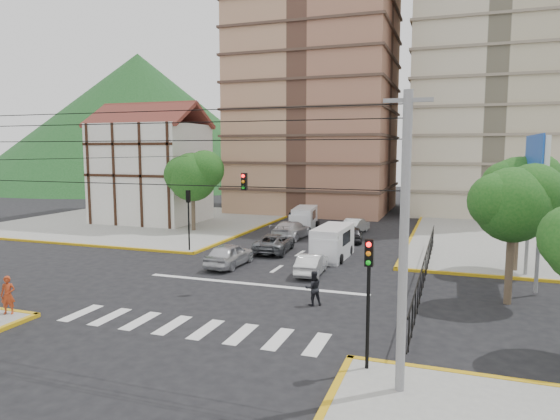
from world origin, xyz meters
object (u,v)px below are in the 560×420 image
at_px(car_white_front_right, 312,264).
at_px(traffic_light_se, 369,282).
at_px(traffic_light_nw, 188,210).
at_px(pedestrian_crosswalk, 313,288).
at_px(van_right_lane, 332,243).
at_px(van_left_lane, 304,219).
at_px(pedestrian_sw_corner, 8,295).
at_px(car_silver_front_left, 229,255).

bearing_deg(car_white_front_right, traffic_light_se, 110.21).
bearing_deg(traffic_light_nw, pedestrian_crosswalk, -37.42).
height_order(van_right_lane, car_white_front_right, van_right_lane).
relative_size(traffic_light_se, van_left_lane, 0.92).
height_order(traffic_light_se, pedestrian_sw_corner, traffic_light_se).
distance_m(car_white_front_right, pedestrian_sw_corner, 16.03).
height_order(van_left_lane, car_silver_front_left, van_left_lane).
bearing_deg(pedestrian_sw_corner, car_silver_front_left, 43.30).
bearing_deg(van_right_lane, pedestrian_sw_corner, -121.44).
xyz_separation_m(traffic_light_nw, pedestrian_sw_corner, (-0.47, -15.30, -2.10)).
xyz_separation_m(car_white_front_right, pedestrian_crosswalk, (1.69, -5.75, 0.20)).
xyz_separation_m(traffic_light_nw, car_white_front_right, (10.24, -3.38, -2.48)).
height_order(traffic_light_se, van_right_lane, traffic_light_se).
relative_size(van_right_lane, car_white_front_right, 1.29).
bearing_deg(van_left_lane, van_right_lane, -72.15).
height_order(car_silver_front_left, car_white_front_right, car_silver_front_left).
xyz_separation_m(car_silver_front_left, pedestrian_sw_corner, (-5.16, -12.18, 0.25)).
bearing_deg(pedestrian_crosswalk, traffic_light_se, 88.09).
relative_size(traffic_light_se, pedestrian_sw_corner, 2.55).
xyz_separation_m(van_left_lane, car_white_front_right, (5.30, -16.18, -0.37)).
relative_size(traffic_light_se, car_white_front_right, 1.14).
relative_size(van_right_lane, van_left_lane, 1.04).
height_order(traffic_light_nw, pedestrian_crosswalk, traffic_light_nw).
bearing_deg(car_silver_front_left, traffic_light_nw, -32.46).
distance_m(car_white_front_right, pedestrian_crosswalk, 6.00).
distance_m(van_right_lane, car_white_front_right, 4.59).
xyz_separation_m(car_silver_front_left, pedestrian_crosswalk, (7.24, -6.01, 0.07)).
xyz_separation_m(pedestrian_sw_corner, pedestrian_crosswalk, (12.40, 6.17, -0.17)).
bearing_deg(van_left_lane, car_white_front_right, -79.12).
relative_size(pedestrian_sw_corner, pedestrian_crosswalk, 1.03).
relative_size(traffic_light_se, van_right_lane, 0.89).
height_order(traffic_light_se, car_silver_front_left, traffic_light_se).
relative_size(traffic_light_se, pedestrian_crosswalk, 2.63).
bearing_deg(car_silver_front_left, car_white_front_right, 178.56).
xyz_separation_m(traffic_light_nw, pedestrian_crosswalk, (11.93, -9.13, -2.28)).
xyz_separation_m(van_right_lane, car_silver_front_left, (-5.69, -4.31, -0.31)).
height_order(car_silver_front_left, pedestrian_crosswalk, pedestrian_crosswalk).
distance_m(traffic_light_se, car_white_front_right, 13.58).
height_order(van_right_lane, van_left_lane, van_right_lane).
xyz_separation_m(van_right_lane, car_white_front_right, (-0.14, -4.57, -0.44)).
distance_m(pedestrian_sw_corner, pedestrian_crosswalk, 13.85).
bearing_deg(van_right_lane, pedestrian_crosswalk, -79.55).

